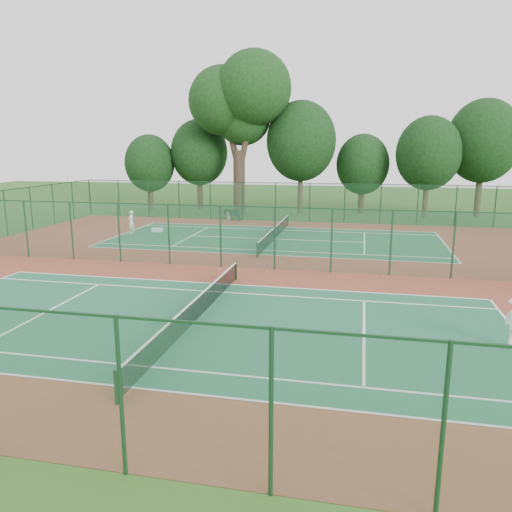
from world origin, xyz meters
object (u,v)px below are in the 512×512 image
Objects in this scene: trash_bin at (228,216)px; bench at (232,215)px; player_far at (131,222)px; kit_bag at (157,230)px; big_tree at (240,100)px.

bench is at bearing -16.82° from trash_bin.
trash_bin is at bearing 151.00° from player_far.
trash_bin is 0.93× the size of kit_bag.
big_tree is (5.57, 13.17, 10.13)m from player_far.
player_far is at bearing -123.29° from trash_bin.
big_tree is at bearing 89.63° from trash_bin.
player_far is 10.11m from trash_bin.
bench is (5.96, 8.31, -0.38)m from player_far.
trash_bin is 0.05× the size of big_tree.
bench is (0.42, -0.13, 0.13)m from trash_bin.
player_far is 0.11× the size of big_tree.
bench is 11.58m from big_tree.
player_far is at bearing -144.38° from kit_bag.
player_far is at bearing -112.93° from big_tree.
big_tree is (3.92, 12.09, 10.87)m from kit_bag.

